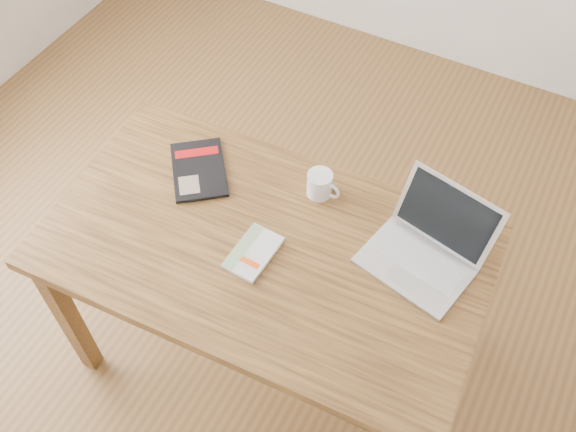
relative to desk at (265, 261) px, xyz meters
The scene contains 6 objects.
room 0.70m from the desk, 167.65° to the left, with size 4.04×4.04×2.70m.
desk is the anchor object (origin of this frame).
white_guidebook 0.11m from the desk, 102.21° to the right, with size 0.12×0.19×0.02m.
black_guidebook 0.38m from the desk, 155.02° to the left, with size 0.29×0.30×0.01m.
laptop 0.49m from the desk, 22.94° to the left, with size 0.36×0.35×0.20m.
coffee_mug 0.29m from the desk, 76.55° to the left, with size 0.12×0.08×0.09m.
Camera 1 is at (0.61, -0.95, 2.32)m, focal length 40.00 mm.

